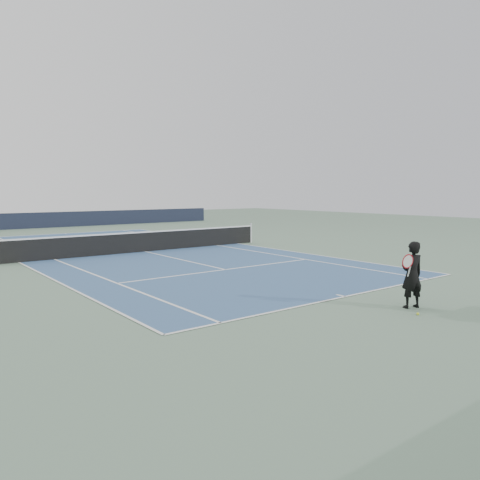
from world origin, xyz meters
TOP-DOWN VIEW (x-y plane):
  - ground at (0.00, 0.00)m, footprint 80.00×80.00m
  - court_surface at (0.00, 0.00)m, footprint 10.97×23.77m
  - tennis_net at (0.00, 0.00)m, footprint 12.90×0.10m
  - windscreen_far at (0.00, 17.88)m, footprint 30.00×0.25m
  - tennis_player at (0.35, -13.62)m, footprint 0.81×0.61m
  - tennis_ball at (-0.14, -14.11)m, footprint 0.06×0.06m

SIDE VIEW (x-z plane):
  - ground at x=0.00m, z-range 0.00..0.00m
  - court_surface at x=0.00m, z-range 0.00..0.01m
  - tennis_ball at x=-0.14m, z-range 0.00..0.06m
  - tennis_net at x=0.00m, z-range -0.03..1.04m
  - windscreen_far at x=0.00m, z-range 0.00..1.20m
  - tennis_player at x=0.35m, z-range 0.00..1.64m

